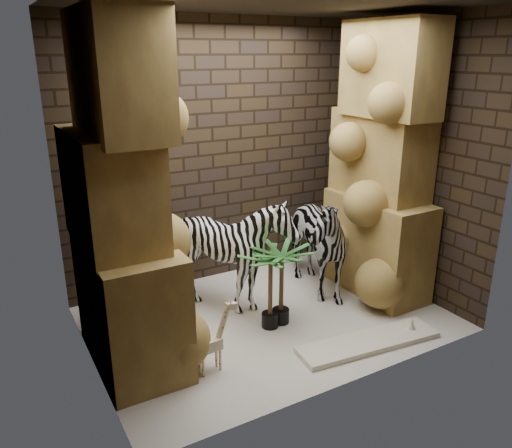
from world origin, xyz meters
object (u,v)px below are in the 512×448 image
zebra_left (234,258)px  palm_back (270,290)px  palm_front (281,285)px  zebra_right (309,231)px  surfboard (369,342)px  giraffe_toy (209,339)px

zebra_left → palm_back: bearing=-65.9°
palm_front → palm_back: size_ratio=1.02×
zebra_right → surfboard: (-0.17, -1.24, -0.69)m
giraffe_toy → surfboard: (1.48, -0.35, -0.30)m
zebra_left → giraffe_toy: 1.19m
palm_back → surfboard: size_ratio=0.57×
surfboard → giraffe_toy: bearing=172.5°
zebra_right → surfboard: 1.43m
giraffe_toy → zebra_right: bearing=23.6°
zebra_left → palm_back: (0.13, -0.53, -0.18)m
giraffe_toy → palm_back: (0.84, 0.39, 0.08)m
palm_front → surfboard: 0.99m
zebra_left → zebra_right: bearing=9.1°
giraffe_toy → surfboard: 1.55m
zebra_left → palm_back: zebra_left is taller
zebra_left → palm_front: (0.27, -0.51, -0.17)m
giraffe_toy → palm_front: (0.98, 0.41, 0.09)m
palm_front → palm_back: bearing=-171.6°
zebra_left → surfboard: size_ratio=0.90×
zebra_right → zebra_left: 0.94m
zebra_right → zebra_left: (-0.93, 0.03, -0.14)m
zebra_left → palm_front: bearing=-51.6°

